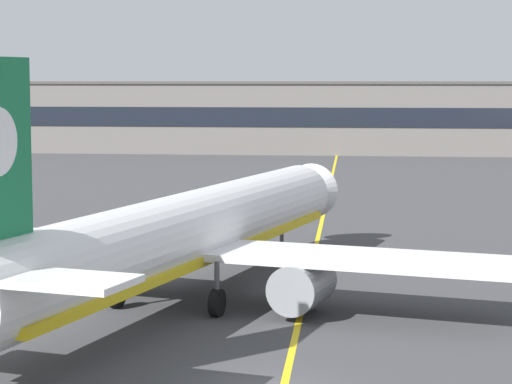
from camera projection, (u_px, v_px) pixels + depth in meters
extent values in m
cube|color=yellow|center=(315.00, 251.00, 66.23)|extent=(4.28, 179.96, 0.01)
cylinder|color=white|center=(183.00, 233.00, 50.40)|extent=(12.39, 35.85, 3.80)
cone|color=white|center=(306.00, 192.00, 68.36)|extent=(4.13, 3.40, 3.61)
cube|color=gold|center=(183.00, 254.00, 50.51)|extent=(11.62, 33.04, 0.44)
cube|color=black|center=(297.00, 185.00, 66.52)|extent=(3.03, 1.76, 0.60)
cube|color=white|center=(188.00, 248.00, 51.05)|extent=(32.21, 12.40, 0.36)
cylinder|color=gray|center=(68.00, 268.00, 52.42)|extent=(3.10, 4.05, 2.30)
cylinder|color=black|center=(87.00, 262.00, 54.14)|extent=(1.94, 0.65, 1.95)
cylinder|color=gray|center=(302.00, 285.00, 48.08)|extent=(3.10, 4.05, 2.30)
cylinder|color=black|center=(314.00, 278.00, 49.80)|extent=(1.94, 0.65, 1.95)
cylinder|color=#4C4C51|center=(282.00, 233.00, 64.11)|extent=(0.24, 0.24, 1.60)
cylinder|color=black|center=(282.00, 249.00, 64.22)|extent=(0.61, 0.97, 0.90)
cylinder|color=#4C4C51|center=(116.00, 271.00, 49.64)|extent=(0.24, 0.24, 1.60)
cylinder|color=black|center=(117.00, 295.00, 49.76)|extent=(0.70, 1.36, 1.30)
cylinder|color=#4C4C51|center=(217.00, 279.00, 47.82)|extent=(0.24, 0.24, 1.60)
cylinder|color=black|center=(217.00, 303.00, 47.94)|extent=(0.70, 1.36, 1.30)
cone|color=orange|center=(239.00, 245.00, 67.13)|extent=(0.36, 0.36, 0.55)
cylinder|color=white|center=(239.00, 244.00, 67.13)|extent=(0.23, 0.23, 0.07)
cube|color=orange|center=(239.00, 249.00, 67.16)|extent=(0.44, 0.44, 0.03)
cube|color=slate|center=(372.00, 119.00, 153.99)|extent=(119.86, 12.00, 10.20)
cube|color=black|center=(372.00, 118.00, 147.97)|extent=(115.06, 0.12, 2.80)
cube|color=#4E4A47|center=(373.00, 83.00, 153.42)|extent=(120.26, 12.40, 0.40)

